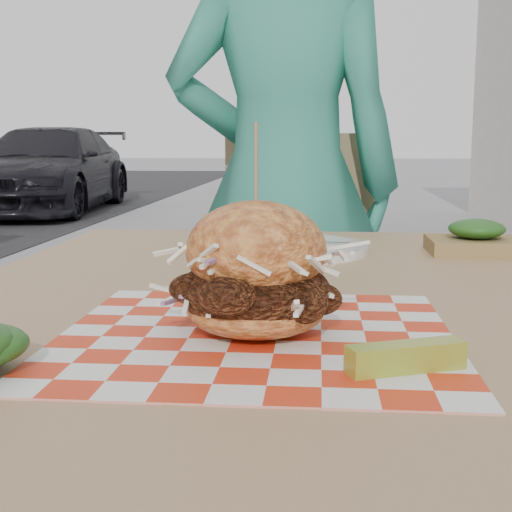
{
  "coord_description": "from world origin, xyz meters",
  "views": [
    {
      "loc": [
        0.03,
        -0.55,
        0.93
      ],
      "look_at": [
        -0.02,
        0.08,
        0.82
      ],
      "focal_mm": 50.0,
      "sensor_mm": 36.0,
      "label": 1
    }
  ],
  "objects_px": {
    "patio_table": "(271,358)",
    "sandwich": "(256,277)",
    "diner": "(284,185)",
    "patio_chair": "(305,283)",
    "car_dark": "(48,169)"
  },
  "relations": [
    {
      "from": "patio_table",
      "to": "sandwich",
      "type": "height_order",
      "value": "sandwich"
    },
    {
      "from": "diner",
      "to": "patio_chair",
      "type": "height_order",
      "value": "diner"
    },
    {
      "from": "sandwich",
      "to": "patio_chair",
      "type": "bearing_deg",
      "value": 88.96
    },
    {
      "from": "diner",
      "to": "car_dark",
      "type": "distance_m",
      "value": 8.35
    },
    {
      "from": "diner",
      "to": "patio_table",
      "type": "bearing_deg",
      "value": 91.79
    },
    {
      "from": "diner",
      "to": "sandwich",
      "type": "height_order",
      "value": "diner"
    },
    {
      "from": "diner",
      "to": "car_dark",
      "type": "bearing_deg",
      "value": -65.0
    },
    {
      "from": "patio_table",
      "to": "patio_chair",
      "type": "distance_m",
      "value": 1.07
    },
    {
      "from": "patio_table",
      "to": "patio_chair",
      "type": "xyz_separation_m",
      "value": [
        0.02,
        1.06,
        -0.12
      ]
    },
    {
      "from": "diner",
      "to": "patio_chair",
      "type": "distance_m",
      "value": 0.29
    },
    {
      "from": "patio_table",
      "to": "patio_chair",
      "type": "bearing_deg",
      "value": 88.88
    },
    {
      "from": "car_dark",
      "to": "sandwich",
      "type": "relative_size",
      "value": 20.13
    },
    {
      "from": "car_dark",
      "to": "sandwich",
      "type": "height_order",
      "value": "car_dark"
    },
    {
      "from": "car_dark",
      "to": "diner",
      "type": "bearing_deg",
      "value": -68.3
    },
    {
      "from": "car_dark",
      "to": "patio_chair",
      "type": "relative_size",
      "value": 4.09
    }
  ]
}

